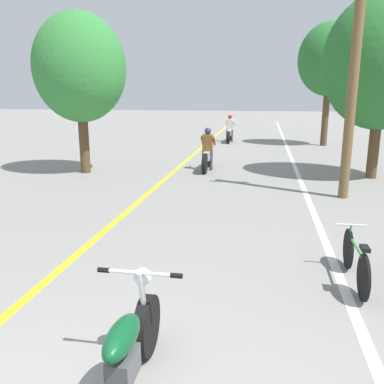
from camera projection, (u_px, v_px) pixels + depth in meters
The scene contains 10 objects.
lane_stripe_center at pixel (183, 164), 15.28m from camera, with size 0.14×48.00×0.01m, color yellow.
lane_stripe_edge at pixel (295, 167), 14.59m from camera, with size 0.14×48.00×0.01m, color white.
utility_pole at pixel (354, 74), 9.62m from camera, with size 1.10×0.24×5.90m.
roadside_tree_right_near at pixel (383, 62), 11.91m from camera, with size 3.47×3.12×5.48m.
roadside_tree_right_far at pixel (330, 60), 19.62m from camera, with size 3.03×2.73×5.93m.
roadside_tree_left at pixel (79, 68), 12.82m from camera, with size 2.96×2.67×5.07m.
motorcycle_foreground at pixel (124, 357), 3.42m from camera, with size 0.81×2.03×0.99m.
motorcycle_rider_lead at pixel (208, 154), 13.93m from camera, with size 0.50×2.02×1.45m.
motorcycle_rider_far at pixel (230, 132), 21.96m from camera, with size 0.50×2.17×1.45m.
bicycle_parked at pixel (356, 260), 5.63m from camera, with size 0.44×1.61×0.71m.
Camera 1 is at (1.24, -1.95, 2.59)m, focal length 38.00 mm.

